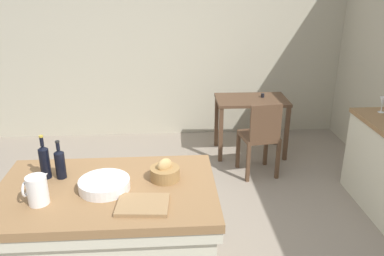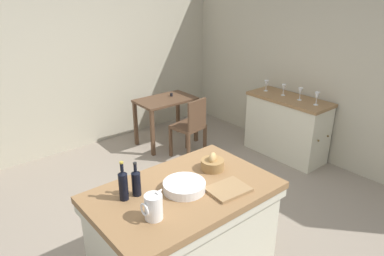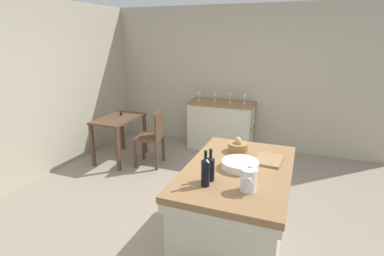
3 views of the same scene
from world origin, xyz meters
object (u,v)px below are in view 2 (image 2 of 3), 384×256
wine_bottle_amber (123,184)px  island_table (184,230)px  side_cabinet (286,127)px  wine_glass_far_left (317,96)px  writing_desk (166,106)px  wine_glass_left (300,92)px  bread_basket (212,164)px  wine_bottle_dark (136,182)px  pitcher (153,207)px  wooden_chair (191,126)px  wine_glass_right (266,84)px  wash_bowl (184,186)px  cutting_board (228,189)px  wine_glass_middle (284,88)px

wine_bottle_amber → island_table: bearing=-22.2°
side_cabinet → wine_glass_far_left: 0.71m
writing_desk → wine_glass_left: (1.14, -1.63, 0.40)m
bread_basket → wine_bottle_dark: bearing=174.2°
pitcher → wine_bottle_dark: 0.34m
wooden_chair → wine_glass_right: bearing=-19.5°
bread_basket → wine_glass_far_left: 2.27m
wine_bottle_amber → wine_glass_left: wine_bottle_amber is taller
island_table → side_cabinet: bearing=18.8°
wash_bowl → wine_glass_right: wine_glass_right is taller
wine_bottle_dark → wine_glass_far_left: (2.97, 0.31, 0.03)m
wine_glass_far_left → cutting_board: bearing=-163.0°
cutting_board → wine_glass_far_left: 2.49m
wine_bottle_dark → island_table: bearing=-27.2°
writing_desk → wash_bowl: size_ratio=2.63×
writing_desk → wine_bottle_amber: wine_bottle_amber is taller
wine_bottle_dark → wine_glass_left: size_ratio=1.63×
side_cabinet → wine_glass_right: (-0.00, 0.43, 0.56)m
island_table → cutting_board: cutting_board is taller
bread_basket → cutting_board: 0.37m
wooden_chair → cutting_board: (-1.23, -1.98, 0.39)m
pitcher → wine_bottle_dark: size_ratio=0.81×
writing_desk → wine_glass_left: 2.03m
wine_glass_right → wine_glass_left: bearing=-88.6°
cutting_board → wine_bottle_amber: (-0.71, 0.43, 0.12)m
writing_desk → wooden_chair: wooden_chair is taller
wash_bowl → wine_glass_middle: size_ratio=2.08×
wine_glass_far_left → island_table: bearing=-169.7°
pitcher → wine_glass_far_left: pitcher is taller
bread_basket → wine_bottle_dark: size_ratio=0.73×
cutting_board → wine_glass_right: (2.37, 1.58, 0.12)m
island_table → wine_glass_middle: (2.66, 1.03, 0.54)m
wine_bottle_amber → wine_glass_right: 3.29m
wine_bottle_dark → wine_glass_middle: 3.11m
wash_bowl → wine_bottle_dark: wine_bottle_dark is taller
wine_bottle_dark → wine_glass_left: wine_bottle_dark is taller
bread_basket → wine_glass_left: wine_glass_left is taller
wash_bowl → writing_desk: bearing=57.6°
wash_bowl → wine_glass_left: 2.76m
pitcher → wine_bottle_amber: wine_bottle_amber is taller
pitcher → wine_glass_right: (3.04, 1.50, 0.03)m
wooden_chair → wine_bottle_amber: bearing=-141.3°
wine_glass_left → wash_bowl: bearing=-164.0°
island_table → wine_bottle_dark: bearing=152.8°
wash_bowl → wine_glass_middle: 2.86m
side_cabinet → wash_bowl: 2.83m
wine_bottle_dark → wine_glass_middle: size_ratio=1.73×
wine_glass_middle → cutting_board: bearing=-151.9°
island_table → wine_bottle_dark: size_ratio=5.25×
side_cabinet → wine_glass_right: size_ratio=7.43×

